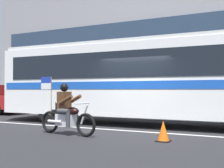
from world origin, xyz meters
TOP-DOWN VIEW (x-y plane):
  - ground_plane at (0.00, 0.00)m, footprint 60.00×60.00m
  - sidewalk_curb at (0.00, 5.10)m, footprint 28.00×3.80m
  - lane_center_stripe at (0.00, -0.60)m, footprint 26.60×0.14m
  - transit_bus at (0.20, 1.19)m, footprint 12.58×2.76m
  - motorcycle_with_rider at (-1.31, -2.21)m, footprint 2.18×0.67m
  - traffic_cone at (1.65, -2.03)m, footprint 0.36×0.36m

SIDE VIEW (x-z plane):
  - ground_plane at x=0.00m, z-range 0.00..0.00m
  - lane_center_stripe at x=0.00m, z-range 0.00..0.01m
  - sidewalk_curb at x=0.00m, z-range 0.00..0.15m
  - traffic_cone at x=1.65m, z-range -0.02..0.53m
  - motorcycle_with_rider at x=-1.31m, z-range -0.22..1.55m
  - transit_bus at x=0.20m, z-range 0.27..3.49m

